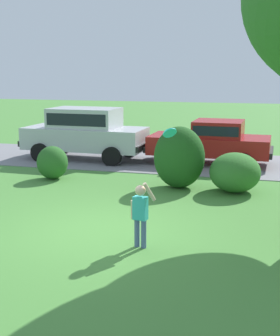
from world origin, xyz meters
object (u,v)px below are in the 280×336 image
parked_sedan (212,140)px  child_thrower (140,211)px  frisbee (170,133)px  parked_suv (85,131)px

parked_sedan → child_thrower: (-0.40, -8.41, -0.13)m
frisbee → parked_sedan: bearing=89.7°
parked_suv → frisbee: bearing=-57.3°
parked_suv → child_thrower: bearing=-62.2°
parked_sedan → parked_suv: bearing=-176.4°
parked_sedan → child_thrower: bearing=-92.7°
child_thrower → parked_sedan: bearing=87.3°
parked_sedan → frisbee: bearing=-90.3°
parked_suv → parked_sedan: bearing=3.6°
parked_sedan → child_thrower: size_ratio=3.47×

